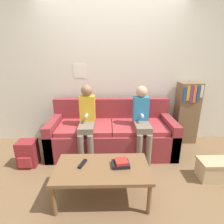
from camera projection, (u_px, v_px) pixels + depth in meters
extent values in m
plane|color=brown|center=(113.00, 168.00, 2.61)|extent=(10.00, 10.00, 0.00)
cube|color=silver|center=(111.00, 72.00, 3.19)|extent=(8.00, 0.06, 2.60)
cube|color=white|center=(80.00, 71.00, 3.14)|extent=(0.23, 0.00, 0.25)
cube|color=maroon|center=(112.00, 139.00, 3.01)|extent=(2.07, 0.82, 0.44)
cube|color=maroon|center=(111.00, 110.00, 3.20)|extent=(2.07, 0.14, 0.42)
cube|color=maroon|center=(55.00, 136.00, 2.97)|extent=(0.14, 0.82, 0.60)
cube|color=maroon|center=(168.00, 135.00, 3.00)|extent=(0.14, 0.82, 0.60)
cube|color=#A1343A|center=(85.00, 127.00, 2.89)|extent=(0.87, 0.66, 0.07)
cube|color=#A1343A|center=(138.00, 126.00, 2.91)|extent=(0.87, 0.66, 0.07)
cube|color=brown|center=(102.00, 169.00, 1.96)|extent=(1.06, 0.57, 0.04)
cylinder|color=brown|center=(54.00, 201.00, 1.78)|extent=(0.04, 0.04, 0.37)
cylinder|color=brown|center=(149.00, 199.00, 1.80)|extent=(0.04, 0.04, 0.37)
cylinder|color=brown|center=(65.00, 171.00, 2.25)|extent=(0.04, 0.04, 0.37)
cylinder|color=brown|center=(141.00, 170.00, 2.27)|extent=(0.04, 0.04, 0.37)
cylinder|color=#756656|center=(81.00, 151.00, 2.57)|extent=(0.09, 0.09, 0.51)
cylinder|color=#756656|center=(91.00, 151.00, 2.58)|extent=(0.09, 0.09, 0.51)
cube|color=#756656|center=(87.00, 126.00, 2.73)|extent=(0.23, 0.51, 0.09)
cube|color=gold|center=(87.00, 108.00, 2.79)|extent=(0.24, 0.16, 0.40)
sphere|color=#8C6647|center=(87.00, 91.00, 2.71)|extent=(0.18, 0.18, 0.18)
cube|color=white|center=(87.00, 116.00, 2.68)|extent=(0.03, 0.12, 0.03)
cylinder|color=#756656|center=(139.00, 151.00, 2.59)|extent=(0.09, 0.09, 0.51)
cylinder|color=#756656|center=(149.00, 150.00, 2.59)|extent=(0.09, 0.09, 0.51)
cube|color=#756656|center=(142.00, 125.00, 2.75)|extent=(0.23, 0.51, 0.09)
cube|color=teal|center=(141.00, 108.00, 2.81)|extent=(0.24, 0.16, 0.38)
sphere|color=tan|center=(142.00, 92.00, 2.73)|extent=(0.18, 0.18, 0.18)
cube|color=white|center=(142.00, 116.00, 2.70)|extent=(0.03, 0.12, 0.03)
cube|color=black|center=(83.00, 164.00, 2.00)|extent=(0.09, 0.17, 0.02)
cube|color=black|center=(121.00, 164.00, 1.98)|extent=(0.21, 0.17, 0.04)
cube|color=red|center=(121.00, 161.00, 1.97)|extent=(0.16, 0.16, 0.03)
cube|color=brown|center=(186.00, 113.00, 3.27)|extent=(0.38, 0.27, 1.14)
cube|color=#23519E|center=(185.00, 95.00, 3.01)|extent=(0.04, 0.02, 0.26)
cube|color=gold|center=(188.00, 94.00, 3.00)|extent=(0.05, 0.02, 0.25)
cube|color=#7A3389|center=(191.00, 94.00, 3.01)|extent=(0.05, 0.02, 0.31)
cube|color=orange|center=(195.00, 94.00, 3.01)|extent=(0.05, 0.02, 0.29)
cube|color=#23519E|center=(198.00, 93.00, 3.00)|extent=(0.04, 0.02, 0.27)
cube|color=silver|center=(202.00, 92.00, 3.00)|extent=(0.04, 0.02, 0.21)
cube|color=#CCB284|center=(215.00, 170.00, 2.35)|extent=(0.42, 0.25, 0.25)
cube|color=tan|center=(216.00, 161.00, 2.30)|extent=(0.44, 0.27, 0.02)
cube|color=maroon|center=(28.00, 153.00, 2.62)|extent=(0.27, 0.23, 0.40)
cube|color=#A52A30|center=(25.00, 163.00, 2.53)|extent=(0.19, 0.03, 0.16)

